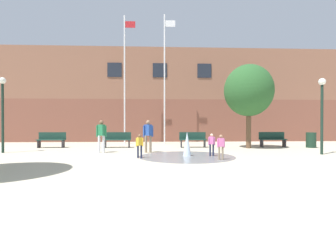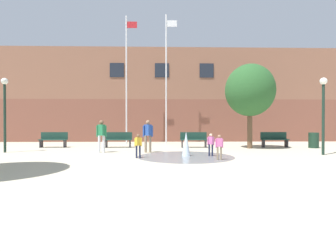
{
  "view_description": "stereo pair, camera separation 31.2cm",
  "coord_description": "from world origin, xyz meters",
  "px_view_note": "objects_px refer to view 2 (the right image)",
  "views": [
    {
      "loc": [
        -0.35,
        -6.37,
        1.43
      ],
      "look_at": [
        0.3,
        7.05,
        1.3
      ],
      "focal_mm": 28.0,
      "sensor_mm": 36.0,
      "label": 1
    },
    {
      "loc": [
        -0.03,
        -6.39,
        1.43
      ],
      "look_at": [
        0.3,
        7.05,
        1.3
      ],
      "focal_mm": 28.0,
      "sensor_mm": 36.0,
      "label": 2
    }
  ],
  "objects_px": {
    "park_bench_far_left": "(54,139)",
    "park_bench_under_left_flagpole": "(118,139)",
    "flagpole_right": "(167,76)",
    "lamp_post_left_lane": "(5,103)",
    "adult_watching": "(148,134)",
    "child_in_fountain": "(219,145)",
    "lamp_post_right_lane": "(323,104)",
    "park_bench_near_trashcan": "(274,139)",
    "trash_can": "(314,140)",
    "child_running": "(211,143)",
    "child_with_pink_shirt": "(138,144)",
    "street_tree_near_building": "(250,90)",
    "adult_near_bench": "(101,134)",
    "flagpole_left": "(127,76)",
    "park_bench_center": "(194,139)"
  },
  "relations": [
    {
      "from": "park_bench_under_left_flagpole",
      "to": "lamp_post_left_lane",
      "type": "distance_m",
      "value": 6.09
    },
    {
      "from": "adult_near_bench",
      "to": "lamp_post_left_lane",
      "type": "relative_size",
      "value": 0.43
    },
    {
      "from": "adult_watching",
      "to": "adult_near_bench",
      "type": "bearing_deg",
      "value": 45.42
    },
    {
      "from": "park_bench_far_left",
      "to": "street_tree_near_building",
      "type": "distance_m",
      "value": 11.92
    },
    {
      "from": "flagpole_right",
      "to": "lamp_post_right_lane",
      "type": "height_order",
      "value": "flagpole_right"
    },
    {
      "from": "park_bench_far_left",
      "to": "adult_near_bench",
      "type": "height_order",
      "value": "adult_near_bench"
    },
    {
      "from": "park_bench_under_left_flagpole",
      "to": "park_bench_near_trashcan",
      "type": "relative_size",
      "value": 1.0
    },
    {
      "from": "adult_near_bench",
      "to": "park_bench_under_left_flagpole",
      "type": "bearing_deg",
      "value": 115.63
    },
    {
      "from": "adult_near_bench",
      "to": "flagpole_left",
      "type": "xyz_separation_m",
      "value": [
        0.51,
        5.55,
        3.81
      ]
    },
    {
      "from": "lamp_post_left_lane",
      "to": "lamp_post_right_lane",
      "type": "height_order",
      "value": "lamp_post_left_lane"
    },
    {
      "from": "park_bench_far_left",
      "to": "lamp_post_left_lane",
      "type": "xyz_separation_m",
      "value": [
        -1.27,
        -2.71,
        1.94
      ]
    },
    {
      "from": "child_running",
      "to": "adult_watching",
      "type": "height_order",
      "value": "adult_watching"
    },
    {
      "from": "park_bench_under_left_flagpole",
      "to": "lamp_post_right_lane",
      "type": "height_order",
      "value": "lamp_post_right_lane"
    },
    {
      "from": "lamp_post_right_lane",
      "to": "street_tree_near_building",
      "type": "relative_size",
      "value": 0.73
    },
    {
      "from": "flagpole_right",
      "to": "lamp_post_left_lane",
      "type": "bearing_deg",
      "value": -146.44
    },
    {
      "from": "park_bench_far_left",
      "to": "street_tree_near_building",
      "type": "bearing_deg",
      "value": -4.49
    },
    {
      "from": "child_in_fountain",
      "to": "park_bench_far_left",
      "type": "bearing_deg",
      "value": 144.96
    },
    {
      "from": "lamp_post_right_lane",
      "to": "street_tree_near_building",
      "type": "height_order",
      "value": "street_tree_near_building"
    },
    {
      "from": "park_bench_under_left_flagpole",
      "to": "adult_watching",
      "type": "relative_size",
      "value": 1.01
    },
    {
      "from": "park_bench_far_left",
      "to": "trash_can",
      "type": "height_order",
      "value": "park_bench_far_left"
    },
    {
      "from": "child_running",
      "to": "child_with_pink_shirt",
      "type": "bearing_deg",
      "value": 50.99
    },
    {
      "from": "adult_near_bench",
      "to": "child_running",
      "type": "height_order",
      "value": "adult_near_bench"
    },
    {
      "from": "adult_near_bench",
      "to": "child_with_pink_shirt",
      "type": "distance_m",
      "value": 2.91
    },
    {
      "from": "trash_can",
      "to": "street_tree_near_building",
      "type": "relative_size",
      "value": 0.19
    },
    {
      "from": "park_bench_center",
      "to": "flagpole_left",
      "type": "distance_m",
      "value": 6.75
    },
    {
      "from": "child_running",
      "to": "park_bench_near_trashcan",
      "type": "bearing_deg",
      "value": -96.57
    },
    {
      "from": "lamp_post_right_lane",
      "to": "street_tree_near_building",
      "type": "xyz_separation_m",
      "value": [
        -2.28,
        3.19,
        1.0
      ]
    },
    {
      "from": "park_bench_under_left_flagpole",
      "to": "lamp_post_left_lane",
      "type": "relative_size",
      "value": 0.44
    },
    {
      "from": "park_bench_under_left_flagpole",
      "to": "park_bench_near_trashcan",
      "type": "bearing_deg",
      "value": -0.51
    },
    {
      "from": "park_bench_far_left",
      "to": "adult_watching",
      "type": "bearing_deg",
      "value": -27.0
    },
    {
      "from": "adult_near_bench",
      "to": "park_bench_near_trashcan",
      "type": "bearing_deg",
      "value": 48.75
    },
    {
      "from": "park_bench_far_left",
      "to": "park_bench_under_left_flagpole",
      "type": "xyz_separation_m",
      "value": [
        3.89,
        -0.11,
        0.0
      ]
    },
    {
      "from": "park_bench_near_trashcan",
      "to": "street_tree_near_building",
      "type": "xyz_separation_m",
      "value": [
        -1.74,
        -0.71,
        2.85
      ]
    },
    {
      "from": "adult_watching",
      "to": "lamp_post_right_lane",
      "type": "distance_m",
      "value": 8.22
    },
    {
      "from": "park_bench_far_left",
      "to": "adult_near_bench",
      "type": "distance_m",
      "value": 4.57
    },
    {
      "from": "child_in_fountain",
      "to": "lamp_post_left_lane",
      "type": "bearing_deg",
      "value": 161.5
    },
    {
      "from": "child_with_pink_shirt",
      "to": "trash_can",
      "type": "bearing_deg",
      "value": 161.75
    },
    {
      "from": "park_bench_center",
      "to": "flagpole_right",
      "type": "distance_m",
      "value": 5.43
    },
    {
      "from": "child_running",
      "to": "adult_watching",
      "type": "xyz_separation_m",
      "value": [
        -2.82,
        1.49,
        0.35
      ]
    },
    {
      "from": "child_running",
      "to": "lamp_post_left_lane",
      "type": "height_order",
      "value": "lamp_post_left_lane"
    },
    {
      "from": "flagpole_left",
      "to": "lamp_post_right_lane",
      "type": "relative_size",
      "value": 2.56
    },
    {
      "from": "park_bench_under_left_flagpole",
      "to": "park_bench_center",
      "type": "xyz_separation_m",
      "value": [
        4.5,
        -0.12,
        0.0
      ]
    },
    {
      "from": "child_with_pink_shirt",
      "to": "child_running",
      "type": "xyz_separation_m",
      "value": [
        3.12,
        0.54,
        0.0
      ]
    },
    {
      "from": "park_bench_far_left",
      "to": "child_in_fountain",
      "type": "bearing_deg",
      "value": -32.78
    },
    {
      "from": "child_with_pink_shirt",
      "to": "lamp_post_right_lane",
      "type": "xyz_separation_m",
      "value": [
        8.32,
        0.89,
        1.75
      ]
    },
    {
      "from": "park_bench_center",
      "to": "child_running",
      "type": "distance_m",
      "value": 4.22
    },
    {
      "from": "park_bench_near_trashcan",
      "to": "trash_can",
      "type": "height_order",
      "value": "park_bench_near_trashcan"
    },
    {
      "from": "park_bench_under_left_flagpole",
      "to": "street_tree_near_building",
      "type": "relative_size",
      "value": 0.33
    },
    {
      "from": "park_bench_far_left",
      "to": "child_in_fountain",
      "type": "height_order",
      "value": "child_in_fountain"
    },
    {
      "from": "park_bench_near_trashcan",
      "to": "adult_near_bench",
      "type": "bearing_deg",
      "value": -164.57
    }
  ]
}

